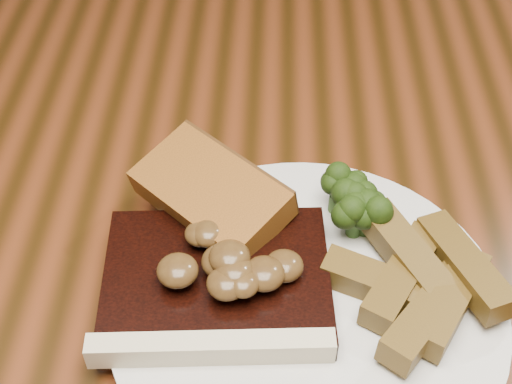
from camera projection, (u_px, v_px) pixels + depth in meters
dining_table at (266, 302)px, 0.61m from camera, size 1.60×0.90×0.75m
chair_far at (240, 18)px, 1.14m from camera, size 0.54×0.54×0.96m
plate at (306, 309)px, 0.48m from camera, size 0.30×0.30×0.01m
steak at (217, 283)px, 0.48m from camera, size 0.16×0.12×0.02m
steak_bone at (211, 352)px, 0.44m from camera, size 0.15×0.02×0.02m
mushroom_pile at (230, 262)px, 0.46m from camera, size 0.08×0.08×0.03m
garlic_bread at (212, 212)px, 0.52m from camera, size 0.12×0.12×0.02m
potato_wedges at (416, 289)px, 0.47m from camera, size 0.11×0.11×0.02m
broccoli_cluster at (357, 207)px, 0.51m from camera, size 0.06×0.06×0.04m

